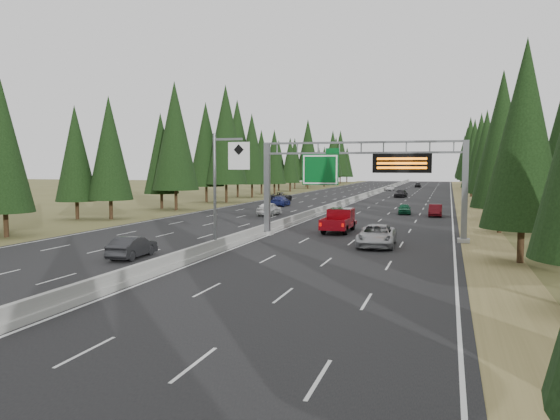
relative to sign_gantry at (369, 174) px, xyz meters
The scene contains 19 objects.
road 46.29m from the sign_gantry, 101.18° to the left, with size 32.00×260.00×0.08m, color black.
shoulder_right 46.28m from the sign_gantry, 78.86° to the left, with size 3.60×260.00×0.06m, color olive.
shoulder_left 52.70m from the sign_gantry, 120.63° to the left, with size 3.60×260.00×0.06m, color brown.
median_barrier 46.25m from the sign_gantry, 101.18° to the left, with size 0.70×260.00×0.85m.
sign_gantry is the anchor object (origin of this frame).
hov_sign_pole 12.96m from the sign_gantry, 130.04° to the right, with size 2.80×0.50×8.00m.
tree_row_right 32.62m from the sign_gantry, 66.47° to the left, with size 11.84×241.05×18.85m.
tree_row_left 47.77m from the sign_gantry, 130.29° to the left, with size 11.97×240.91×18.97m.
silver_minivan 5.99m from the sign_gantry, 73.18° to the right, with size 2.61×5.66×1.57m, color #ADADB2.
red_pickup 6.79m from the sign_gantry, 125.38° to the left, with size 2.23×6.25×2.04m.
car_ahead_green 24.78m from the sign_gantry, 87.68° to the left, with size 1.52×3.77×1.29m, color #145937.
car_ahead_dkred 23.20m from the sign_gantry, 78.12° to the left, with size 1.48×4.24×1.40m, color #510B11.
car_ahead_dkgrey 61.43m from the sign_gantry, 92.35° to the left, with size 2.03×4.99×1.45m, color black.
car_ahead_white 89.73m from the sign_gantry, 94.75° to the left, with size 2.13×4.62×1.28m, color silver.
car_ahead_far 112.99m from the sign_gantry, 91.08° to the left, with size 1.60×3.98×1.36m, color black.
car_onc_near 19.32m from the sign_gantry, 133.85° to the right, with size 1.47×4.22×1.39m, color black.
car_onc_blue 37.25m from the sign_gantry, 118.12° to the left, with size 2.06×5.06×1.47m, color navy.
car_onc_white 23.27m from the sign_gantry, 128.61° to the left, with size 1.86×4.61×1.57m, color white.
car_onc_far 48.12m from the sign_gantry, 115.51° to the left, with size 2.51×5.44×1.51m, color black.
Camera 1 is at (15.03, -8.67, 5.88)m, focal length 35.00 mm.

